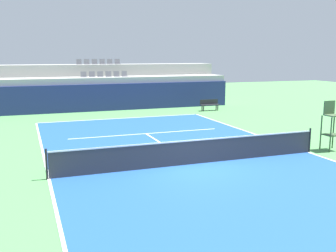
{
  "coord_description": "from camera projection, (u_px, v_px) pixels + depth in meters",
  "views": [
    {
      "loc": [
        -6.09,
        -13.59,
        4.21
      ],
      "look_at": [
        -0.35,
        2.0,
        1.2
      ],
      "focal_mm": 42.12,
      "sensor_mm": 36.0,
      "label": 1
    }
  ],
  "objects": [
    {
      "name": "court_surface",
      "position": [
        194.0,
        164.0,
        15.37
      ],
      "size": [
        11.0,
        24.0,
        0.01
      ],
      "primitive_type": "cube",
      "color": "#1E4C99",
      "rests_on": "ground_plane"
    },
    {
      "name": "stands_tier_upper",
      "position": [
        99.0,
        85.0,
        33.29
      ],
      "size": [
        19.82,
        2.4,
        3.43
      ],
      "primitive_type": "cube",
      "color": "#9E9E99",
      "rests_on": "ground_plane"
    },
    {
      "name": "sideline_left",
      "position": [
        49.0,
        179.0,
        13.52
      ],
      "size": [
        0.1,
        24.0,
        0.0
      ],
      "primitive_type": "cube",
      "color": "white",
      "rests_on": "court_surface"
    },
    {
      "name": "seating_row_upper",
      "position": [
        99.0,
        63.0,
        33.05
      ],
      "size": [
        3.68,
        0.44,
        0.44
      ],
      "color": "slate",
      "rests_on": "stands_tier_upper"
    },
    {
      "name": "stands_tier_lower",
      "position": [
        105.0,
        93.0,
        31.16
      ],
      "size": [
        19.82,
        2.4,
        2.5
      ],
      "primitive_type": "cube",
      "color": "#9E9E99",
      "rests_on": "ground_plane"
    },
    {
      "name": "centre_service_line",
      "position": [
        166.0,
        146.0,
        18.32
      ],
      "size": [
        0.1,
        6.4,
        0.0
      ],
      "primitive_type": "cube",
      "color": "white",
      "rests_on": "court_surface"
    },
    {
      "name": "ground_plane",
      "position": [
        194.0,
        164.0,
        15.37
      ],
      "size": [
        80.0,
        80.0,
        0.0
      ],
      "primitive_type": "plane",
      "color": "#4C8C4C"
    },
    {
      "name": "player_bench",
      "position": [
        210.0,
        104.0,
        30.1
      ],
      "size": [
        1.5,
        0.4,
        0.85
      ],
      "color": "#232328",
      "rests_on": "ground_plane"
    },
    {
      "name": "seating_row_lower",
      "position": [
        105.0,
        75.0,
        31.0
      ],
      "size": [
        3.68,
        0.44,
        0.44
      ],
      "color": "slate",
      "rests_on": "stands_tier_lower"
    },
    {
      "name": "umpire_chair",
      "position": [
        332.0,
        124.0,
        17.49
      ],
      "size": [
        0.76,
        0.66,
        2.2
      ],
      "color": "#334C2D",
      "rests_on": "ground_plane"
    },
    {
      "name": "back_wall",
      "position": [
        109.0,
        97.0,
        29.95
      ],
      "size": [
        19.82,
        0.3,
        2.04
      ],
      "primitive_type": "cube",
      "color": "navy",
      "rests_on": "ground_plane"
    },
    {
      "name": "baseline_far",
      "position": [
        122.0,
        118.0,
        26.4
      ],
      "size": [
        11.0,
        0.1,
        0.0
      ],
      "primitive_type": "cube",
      "color": "white",
      "rests_on": "court_surface"
    },
    {
      "name": "tennis_net",
      "position": [
        194.0,
        152.0,
        15.28
      ],
      "size": [
        11.08,
        0.08,
        1.07
      ],
      "color": "black",
      "rests_on": "court_surface"
    },
    {
      "name": "service_line_far",
      "position": [
        146.0,
        134.0,
        21.28
      ],
      "size": [
        8.26,
        0.1,
        0.0
      ],
      "primitive_type": "cube",
      "color": "white",
      "rests_on": "court_surface"
    },
    {
      "name": "sideline_right",
      "position": [
        308.0,
        152.0,
        17.22
      ],
      "size": [
        0.1,
        24.0,
        0.0
      ],
      "primitive_type": "cube",
      "color": "white",
      "rests_on": "court_surface"
    }
  ]
}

